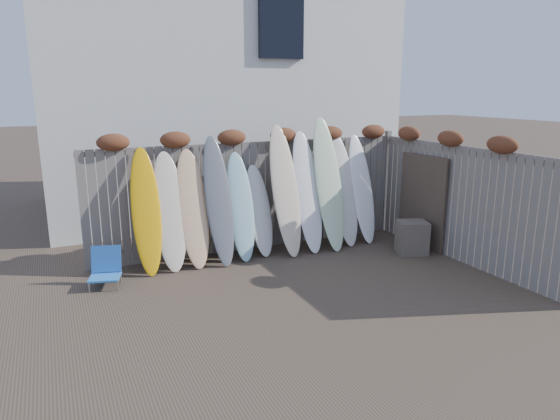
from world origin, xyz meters
name	(u,v)px	position (x,y,z in m)	size (l,w,h in m)	color
ground	(314,293)	(0.00, 0.00, 0.00)	(80.00, 80.00, 0.00)	#493A2D
back_fence	(256,186)	(0.06, 2.39, 1.18)	(6.05, 0.28, 2.24)	slate
right_fence	(462,196)	(2.99, 0.25, 1.14)	(0.28, 4.40, 2.24)	slate
house	(210,78)	(0.50, 6.50, 3.20)	(8.50, 5.50, 6.33)	silver
beach_chair	(106,268)	(-2.74, 1.63, 0.27)	(0.55, 0.57, 0.59)	blue
wooden_crate	(412,237)	(2.50, 0.88, 0.30)	(0.52, 0.43, 0.60)	brown
lattice_panel	(422,202)	(2.90, 1.14, 0.88)	(0.05, 1.17, 1.75)	brown
surfboard_0	(146,211)	(-2.02, 1.99, 1.01)	(0.46, 0.07, 2.10)	#EDA607
surfboard_1	(169,211)	(-1.64, 1.99, 0.97)	(0.52, 0.07, 2.01)	beige
surfboard_2	(193,209)	(-1.25, 1.98, 0.98)	(0.51, 0.07, 2.04)	#FFE091
surfboard_3	(219,201)	(-0.81, 1.93, 1.08)	(0.46, 0.07, 2.25)	#53575F
surfboard_4	(241,207)	(-0.40, 1.98, 0.93)	(0.47, 0.07, 1.94)	#96C6CF
surfboard_5	(259,211)	(-0.02, 2.03, 0.81)	(0.45, 0.07, 1.67)	silver
surfboard_6	(285,190)	(0.44, 1.92, 1.16)	(0.51, 0.07, 2.41)	beige
surfboard_7	(307,192)	(0.89, 1.92, 1.09)	(0.50, 0.07, 2.28)	white
surfboard_8	(329,184)	(1.31, 1.89, 1.22)	(0.53, 0.07, 2.54)	beige
surfboard_9	(344,191)	(1.72, 1.98, 1.03)	(0.50, 0.07, 2.14)	silver
surfboard_10	(362,189)	(2.12, 1.99, 1.04)	(0.47, 0.07, 2.16)	white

